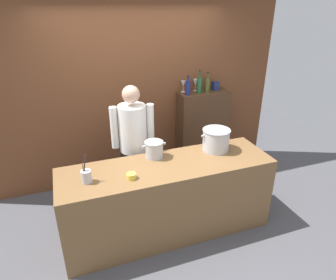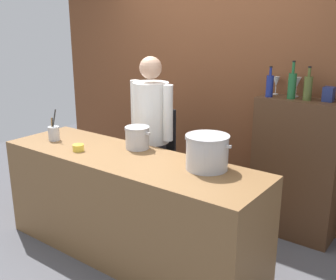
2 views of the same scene
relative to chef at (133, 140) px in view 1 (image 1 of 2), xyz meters
name	(u,v)px [view 1 (image 1 of 2)]	position (x,y,z in m)	size (l,w,h in m)	color
ground_plane	(168,229)	(0.23, -0.61, -0.96)	(8.00, 8.00, 0.00)	#4C4C51
brick_back_panel	(134,82)	(0.23, 0.79, 0.54)	(4.40, 0.10, 3.00)	brown
prep_counter	(168,199)	(0.23, -0.61, -0.51)	(2.38, 0.70, 0.90)	brown
bar_cabinet	(202,132)	(1.23, 0.58, -0.31)	(0.76, 0.32, 1.31)	#472D1C
chef	(133,140)	(0.00, 0.00, 0.00)	(0.53, 0.38, 1.66)	black
stockpot_large	(216,140)	(0.90, -0.46, 0.07)	(0.39, 0.33, 0.26)	#B7BABF
stockpot_small	(154,149)	(0.15, -0.38, 0.03)	(0.28, 0.21, 0.19)	#B7BABF
utensil_crock	(86,176)	(-0.64, -0.66, 0.00)	(0.10, 0.10, 0.29)	#B7BABF
butter_jar	(131,176)	(-0.21, -0.74, -0.04)	(0.10, 0.10, 0.06)	yellow
wine_bottle_green	(199,85)	(1.14, 0.55, 0.47)	(0.07, 0.07, 0.33)	#1E592D
wine_bottle_cobalt	(188,88)	(0.95, 0.52, 0.45)	(0.06, 0.06, 0.28)	navy
wine_bottle_olive	(207,85)	(1.28, 0.56, 0.46)	(0.07, 0.07, 0.29)	#475123
wine_glass_short	(195,83)	(1.14, 0.67, 0.47)	(0.08, 0.08, 0.18)	silver
wine_glass_tall	(183,84)	(0.94, 0.68, 0.46)	(0.06, 0.06, 0.17)	silver
spice_tin_navy	(215,86)	(1.44, 0.61, 0.41)	(0.09, 0.09, 0.13)	navy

